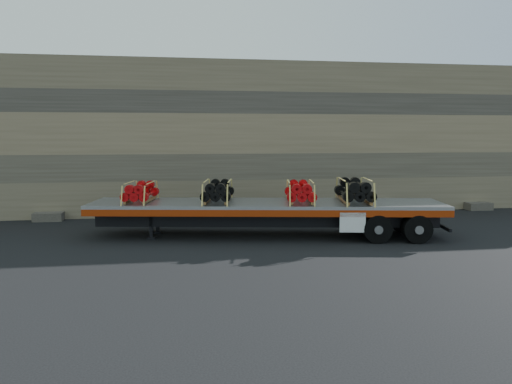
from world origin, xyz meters
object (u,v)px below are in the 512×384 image
at_px(trailer, 266,219).
at_px(bundle_front, 140,192).
at_px(bundle_midrear, 300,192).
at_px(bundle_rear, 354,191).
at_px(bundle_midfront, 218,192).

height_order(trailer, bundle_front, bundle_front).
relative_size(bundle_front, bundle_midrear, 0.93).
distance_m(trailer, bundle_front, 4.64).
xyz_separation_m(trailer, bundle_front, (-4.47, 0.80, 0.96)).
bearing_deg(trailer, bundle_front, -180.00).
bearing_deg(bundle_rear, bundle_midrear, 180.00).
xyz_separation_m(trailer, bundle_rear, (3.09, -0.55, 1.02)).
xyz_separation_m(trailer, bundle_midrear, (1.18, -0.21, 0.99)).
bearing_deg(bundle_front, trailer, 0.00).
bearing_deg(trailer, bundle_midfront, 180.00).
height_order(bundle_midfront, bundle_rear, bundle_rear).
relative_size(bundle_front, bundle_rear, 0.84).
height_order(trailer, bundle_midrear, bundle_midrear).
bearing_deg(bundle_front, bundle_rear, 0.00).
bearing_deg(bundle_rear, trailer, 180.00).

